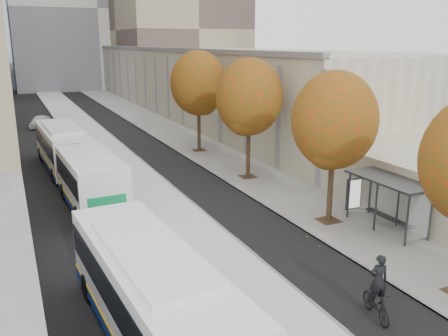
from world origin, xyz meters
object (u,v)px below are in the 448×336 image
distant_car (40,122)px  bus_shelter (392,187)px  cyclist (377,295)px  bus_far (73,159)px

distant_car → bus_shelter: bearing=-51.4°
cyclist → distant_car: bearing=113.5°
bus_far → distant_car: size_ratio=4.65×
bus_far → distant_car: bearing=88.7°
distant_car → cyclist: bearing=-61.3°
bus_shelter → cyclist: bearing=-135.9°
bus_shelter → cyclist: (-6.01, -5.81, -1.34)m
bus_shelter → cyclist: bus_shelter is taller
bus_shelter → bus_far: 19.58m
bus_far → cyclist: 21.64m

